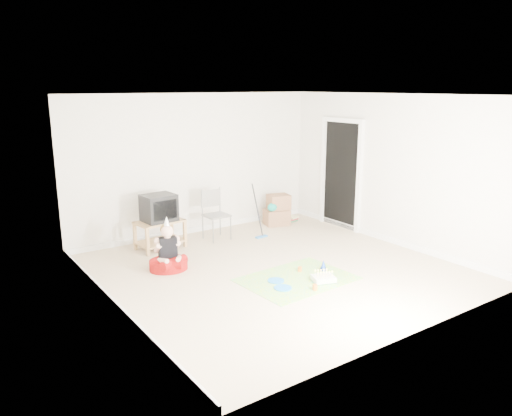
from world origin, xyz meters
TOP-DOWN VIEW (x-y plane):
  - ground at (0.00, 0.00)m, footprint 5.00×5.00m
  - doorway_recess at (2.48, 1.20)m, footprint 0.02×0.90m
  - tv_stand at (-1.02, 1.96)m, footprint 0.83×0.57m
  - crt_tv at (-1.02, 1.96)m, footprint 0.56×0.48m
  - folding_chair at (0.05, 1.86)m, footprint 0.43×0.41m
  - cardboard_boxes at (1.54, 2.02)m, footprint 0.58×0.48m
  - floor_mop at (0.77, 1.48)m, footprint 0.25×0.33m
  - book_pile at (1.94, 2.11)m, footprint 0.26×0.31m
  - seated_woman at (-1.35, 0.94)m, footprint 0.68×0.68m
  - party_mat at (0.01, -0.48)m, footprint 1.64×1.22m
  - birthday_cake at (0.25, -0.78)m, footprint 0.37×0.33m
  - blue_plate_near at (-0.29, -0.38)m, footprint 0.30×0.30m
  - blue_plate_far at (-0.37, -0.64)m, footprint 0.31×0.31m
  - orange_cup_near at (0.24, -0.27)m, footprint 0.06×0.06m
  - orange_cup_far at (-0.05, -0.94)m, footprint 0.09×0.09m
  - blue_party_hat at (0.56, -0.44)m, footprint 0.13×0.13m

SIDE VIEW (x-z plane):
  - ground at x=0.00m, z-range 0.00..0.00m
  - party_mat at x=0.01m, z-range 0.00..0.01m
  - blue_plate_near at x=-0.29m, z-range 0.01..0.02m
  - blue_plate_far at x=-0.37m, z-range 0.01..0.02m
  - orange_cup_near at x=0.24m, z-range 0.01..0.08m
  - birthday_cake at x=0.25m, z-range -0.03..0.12m
  - orange_cup_far at x=-0.05m, z-range 0.01..0.08m
  - book_pile at x=1.94m, z-range 0.00..0.10m
  - blue_party_hat at x=0.56m, z-range 0.01..0.17m
  - seated_woman at x=-1.35m, z-range -0.24..0.60m
  - floor_mop at x=0.77m, z-range -0.22..0.75m
  - tv_stand at x=-1.02m, z-range 0.04..0.53m
  - cardboard_boxes at x=1.54m, z-range -0.01..0.59m
  - folding_chair at x=0.05m, z-range -0.01..0.91m
  - crt_tv at x=-1.02m, z-range 0.49..0.95m
  - doorway_recess at x=2.48m, z-range 0.00..2.05m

